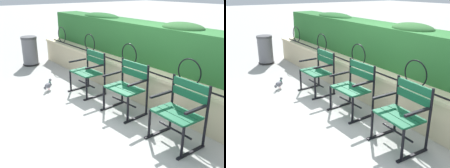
% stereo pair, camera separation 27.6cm
% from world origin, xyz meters
% --- Properties ---
extents(ground_plane, '(60.00, 60.00, 0.00)m').
position_xyz_m(ground_plane, '(0.00, 0.00, 0.00)').
color(ground_plane, '#ADADA8').
extents(stone_wall, '(8.00, 0.41, 0.62)m').
position_xyz_m(stone_wall, '(0.00, 0.97, 0.31)').
color(stone_wall, beige).
rests_on(stone_wall, ground).
extents(iron_arch_fence, '(7.44, 0.02, 0.42)m').
position_xyz_m(iron_arch_fence, '(-0.39, 0.90, 0.79)').
color(iron_arch_fence, black).
rests_on(iron_arch_fence, stone_wall).
extents(hedge_row, '(7.84, 0.62, 0.84)m').
position_xyz_m(hedge_row, '(-0.00, 1.46, 1.01)').
color(hedge_row, '#2D7033').
rests_on(hedge_row, stone_wall).
extents(park_chair_left, '(0.64, 0.54, 0.85)m').
position_xyz_m(park_chair_left, '(-1.08, 0.38, 0.46)').
color(park_chair_left, '#145B38').
rests_on(park_chair_left, ground).
extents(park_chair_centre, '(0.67, 0.55, 0.86)m').
position_xyz_m(park_chair_centre, '(0.05, 0.41, 0.47)').
color(park_chair_centre, '#145B38').
rests_on(park_chair_centre, ground).
extents(park_chair_right, '(0.65, 0.54, 0.87)m').
position_xyz_m(park_chair_right, '(1.19, 0.37, 0.47)').
color(park_chair_right, '#145B38').
rests_on(park_chair_right, ground).
extents(pigeon_near_chairs, '(0.22, 0.25, 0.22)m').
position_xyz_m(pigeon_near_chairs, '(-1.69, -0.24, 0.11)').
color(pigeon_near_chairs, slate).
rests_on(pigeon_near_chairs, ground).
extents(trash_bin, '(0.44, 0.44, 0.78)m').
position_xyz_m(trash_bin, '(-3.75, 0.18, 0.37)').
color(trash_bin, slate).
rests_on(trash_bin, ground).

